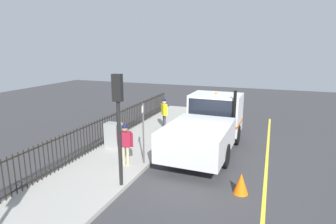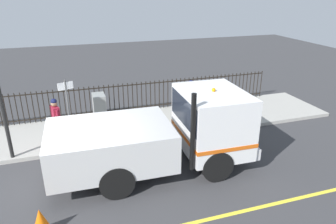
{
  "view_description": "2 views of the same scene",
  "coord_description": "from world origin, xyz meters",
  "px_view_note": "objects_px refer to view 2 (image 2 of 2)",
  "views": [
    {
      "loc": [
        -2.58,
        9.42,
        4.65
      ],
      "look_at": [
        2.08,
        -3.12,
        1.54
      ],
      "focal_mm": 30.08,
      "sensor_mm": 36.0,
      "label": 1
    },
    {
      "loc": [
        -8.19,
        -0.18,
        5.33
      ],
      "look_at": [
        1.92,
        -3.48,
        1.05
      ],
      "focal_mm": 33.58,
      "sensor_mm": 36.0,
      "label": 2
    }
  ],
  "objects_px": {
    "work_truck": "(170,130)",
    "street_sign": "(68,107)",
    "traffic_cone": "(41,222)",
    "utility_cabinet": "(99,108)",
    "worker_standing": "(191,96)",
    "pedestrian_distant": "(56,116)"
  },
  "relations": [
    {
      "from": "work_truck",
      "to": "street_sign",
      "type": "relative_size",
      "value": 2.54
    },
    {
      "from": "work_truck",
      "to": "street_sign",
      "type": "bearing_deg",
      "value": -122.6
    },
    {
      "from": "traffic_cone",
      "to": "utility_cabinet",
      "type": "bearing_deg",
      "value": -18.89
    },
    {
      "from": "worker_standing",
      "to": "street_sign",
      "type": "distance_m",
      "value": 4.83
    },
    {
      "from": "work_truck",
      "to": "traffic_cone",
      "type": "relative_size",
      "value": 8.84
    },
    {
      "from": "pedestrian_distant",
      "to": "utility_cabinet",
      "type": "xyz_separation_m",
      "value": [
        1.52,
        -1.63,
        -0.44
      ]
    },
    {
      "from": "work_truck",
      "to": "worker_standing",
      "type": "distance_m",
      "value": 3.44
    },
    {
      "from": "traffic_cone",
      "to": "street_sign",
      "type": "height_order",
      "value": "street_sign"
    },
    {
      "from": "pedestrian_distant",
      "to": "worker_standing",
      "type": "bearing_deg",
      "value": -101.25
    },
    {
      "from": "traffic_cone",
      "to": "street_sign",
      "type": "bearing_deg",
      "value": -12.39
    },
    {
      "from": "traffic_cone",
      "to": "street_sign",
      "type": "xyz_separation_m",
      "value": [
        3.85,
        -0.85,
        1.3
      ]
    },
    {
      "from": "utility_cabinet",
      "to": "traffic_cone",
      "type": "xyz_separation_m",
      "value": [
        -5.93,
        2.03,
        -0.36
      ]
    },
    {
      "from": "pedestrian_distant",
      "to": "traffic_cone",
      "type": "distance_m",
      "value": 4.51
    },
    {
      "from": "utility_cabinet",
      "to": "traffic_cone",
      "type": "distance_m",
      "value": 6.28
    },
    {
      "from": "pedestrian_distant",
      "to": "traffic_cone",
      "type": "height_order",
      "value": "pedestrian_distant"
    },
    {
      "from": "worker_standing",
      "to": "traffic_cone",
      "type": "distance_m",
      "value": 7.4
    },
    {
      "from": "worker_standing",
      "to": "utility_cabinet",
      "type": "xyz_separation_m",
      "value": [
        1.13,
        3.53,
        -0.49
      ]
    },
    {
      "from": "worker_standing",
      "to": "utility_cabinet",
      "type": "relative_size",
      "value": 1.52
    },
    {
      "from": "pedestrian_distant",
      "to": "street_sign",
      "type": "relative_size",
      "value": 0.68
    },
    {
      "from": "pedestrian_distant",
      "to": "utility_cabinet",
      "type": "height_order",
      "value": "pedestrian_distant"
    },
    {
      "from": "utility_cabinet",
      "to": "street_sign",
      "type": "relative_size",
      "value": 0.47
    },
    {
      "from": "traffic_cone",
      "to": "pedestrian_distant",
      "type": "bearing_deg",
      "value": -5.18
    }
  ]
}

